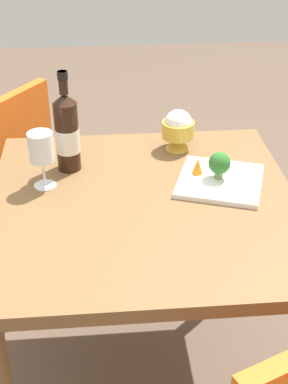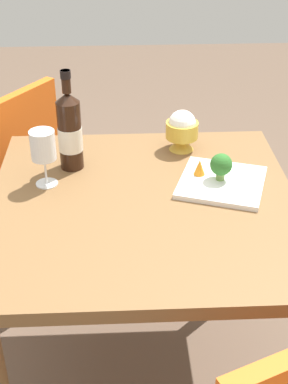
{
  "view_description": "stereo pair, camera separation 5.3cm",
  "coord_description": "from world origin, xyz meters",
  "px_view_note": "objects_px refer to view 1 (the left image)",
  "views": [
    {
      "loc": [
        -0.12,
        -1.37,
        1.61
      ],
      "look_at": [
        0.0,
        0.0,
        0.77
      ],
      "focal_mm": 51.85,
      "sensor_mm": 36.0,
      "label": 1
    },
    {
      "loc": [
        -0.07,
        -1.37,
        1.61
      ],
      "look_at": [
        0.0,
        0.0,
        0.77
      ],
      "focal_mm": 51.85,
      "sensor_mm": 36.0,
      "label": 2
    }
  ],
  "objects_px": {
    "chair_by_wall": "(4,167)",
    "carrot_garnish_left": "(198,166)",
    "wine_bottle": "(67,132)",
    "rice_bowl": "(178,129)",
    "broccoli_floret": "(220,164)",
    "wine_glass": "(41,148)",
    "serving_plate": "(220,181)"
  },
  "relations": [
    {
      "from": "wine_glass",
      "to": "broccoli_floret",
      "type": "xyz_separation_m",
      "value": [
        0.53,
        -0.02,
        -0.06
      ]
    },
    {
      "from": "wine_glass",
      "to": "broccoli_floret",
      "type": "relative_size",
      "value": 2.09
    },
    {
      "from": "broccoli_floret",
      "to": "wine_bottle",
      "type": "bearing_deg",
      "value": 164.07
    },
    {
      "from": "chair_by_wall",
      "to": "wine_bottle",
      "type": "distance_m",
      "value": 0.61
    },
    {
      "from": "wine_glass",
      "to": "carrot_garnish_left",
      "type": "distance_m",
      "value": 0.48
    },
    {
      "from": "wine_bottle",
      "to": "carrot_garnish_left",
      "type": "distance_m",
      "value": 0.42
    },
    {
      "from": "serving_plate",
      "to": "broccoli_floret",
      "type": "height_order",
      "value": "broccoli_floret"
    },
    {
      "from": "serving_plate",
      "to": "carrot_garnish_left",
      "type": "height_order",
      "value": "carrot_garnish_left"
    },
    {
      "from": "chair_by_wall",
      "to": "wine_glass",
      "type": "xyz_separation_m",
      "value": [
        0.22,
        -0.53,
        0.34
      ]
    },
    {
      "from": "chair_by_wall",
      "to": "carrot_garnish_left",
      "type": "relative_size",
      "value": 16.76
    },
    {
      "from": "broccoli_floret",
      "to": "rice_bowl",
      "type": "bearing_deg",
      "value": 111.41
    },
    {
      "from": "carrot_garnish_left",
      "to": "wine_bottle",
      "type": "bearing_deg",
      "value": 166.35
    },
    {
      "from": "chair_by_wall",
      "to": "broccoli_floret",
      "type": "height_order",
      "value": "chair_by_wall"
    },
    {
      "from": "serving_plate",
      "to": "rice_bowl",
      "type": "bearing_deg",
      "value": 111.97
    },
    {
      "from": "rice_bowl",
      "to": "broccoli_floret",
      "type": "xyz_separation_m",
      "value": [
        0.09,
        -0.24,
        -0.01
      ]
    },
    {
      "from": "wine_bottle",
      "to": "broccoli_floret",
      "type": "height_order",
      "value": "wine_bottle"
    },
    {
      "from": "wine_glass",
      "to": "serving_plate",
      "type": "bearing_deg",
      "value": -3.22
    },
    {
      "from": "wine_bottle",
      "to": "broccoli_floret",
      "type": "xyz_separation_m",
      "value": [
        0.46,
        -0.13,
        -0.06
      ]
    },
    {
      "from": "chair_by_wall",
      "to": "broccoli_floret",
      "type": "distance_m",
      "value": 0.97
    },
    {
      "from": "chair_by_wall",
      "to": "wine_glass",
      "type": "distance_m",
      "value": 0.66
    },
    {
      "from": "wine_glass",
      "to": "carrot_garnish_left",
      "type": "xyz_separation_m",
      "value": [
        0.47,
        0.01,
        -0.09
      ]
    },
    {
      "from": "chair_by_wall",
      "to": "wine_glass",
      "type": "bearing_deg",
      "value": -123.68
    },
    {
      "from": "wine_glass",
      "to": "serving_plate",
      "type": "height_order",
      "value": "wine_glass"
    },
    {
      "from": "wine_bottle",
      "to": "serving_plate",
      "type": "height_order",
      "value": "wine_bottle"
    },
    {
      "from": "rice_bowl",
      "to": "carrot_garnish_left",
      "type": "relative_size",
      "value": 2.79
    },
    {
      "from": "rice_bowl",
      "to": "broccoli_floret",
      "type": "bearing_deg",
      "value": -68.59
    },
    {
      "from": "wine_glass",
      "to": "rice_bowl",
      "type": "xyz_separation_m",
      "value": [
        0.44,
        0.21,
        -0.05
      ]
    },
    {
      "from": "rice_bowl",
      "to": "carrot_garnish_left",
      "type": "xyz_separation_m",
      "value": [
        0.03,
        -0.21,
        -0.03
      ]
    },
    {
      "from": "wine_glass",
      "to": "rice_bowl",
      "type": "distance_m",
      "value": 0.49
    },
    {
      "from": "broccoli_floret",
      "to": "carrot_garnish_left",
      "type": "distance_m",
      "value": 0.07
    },
    {
      "from": "carrot_garnish_left",
      "to": "wine_glass",
      "type": "bearing_deg",
      "value": -178.82
    },
    {
      "from": "wine_bottle",
      "to": "rice_bowl",
      "type": "height_order",
      "value": "wine_bottle"
    }
  ]
}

